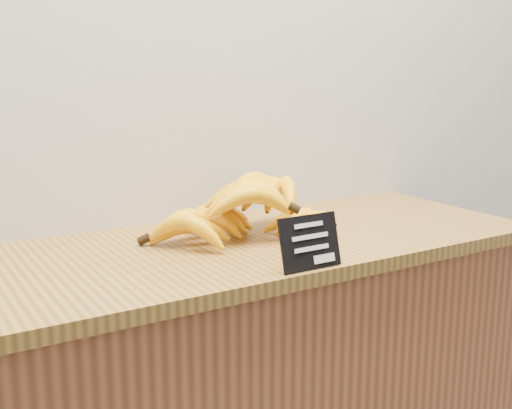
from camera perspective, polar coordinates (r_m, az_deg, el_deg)
The scene contains 3 objects.
counter_top at distance 1.44m, azimuth -1.03°, elevation -3.73°, with size 1.35×0.54×0.03m, color olive.
chalkboard_sign at distance 1.23m, azimuth 4.83°, elevation -3.37°, with size 0.13×0.01×0.10m, color black.
banana_pile at distance 1.45m, azimuth -1.06°, elevation -0.58°, with size 0.44×0.35×0.13m.
Camera 1 is at (-0.61, 1.55, 1.31)m, focal length 45.00 mm.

